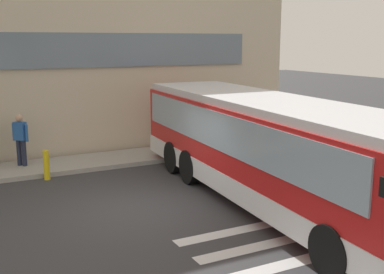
% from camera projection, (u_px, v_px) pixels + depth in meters
% --- Properties ---
extents(ground_plane, '(80.00, 90.00, 0.02)m').
position_uv_depth(ground_plane, '(142.00, 207.00, 12.05)').
color(ground_plane, '#353538').
rests_on(ground_plane, ground).
extents(bay_paint_stripes, '(4.40, 3.96, 0.01)m').
position_uv_depth(bay_paint_stripes, '(317.00, 256.00, 9.28)').
color(bay_paint_stripes, silver).
rests_on(bay_paint_stripes, ground).
extents(terminal_building, '(19.33, 13.80, 6.38)m').
position_uv_depth(terminal_building, '(31.00, 62.00, 21.18)').
color(terminal_building, beige).
rests_on(terminal_building, ground).
extents(boarding_curb, '(21.53, 2.00, 0.15)m').
position_uv_depth(boarding_curb, '(90.00, 162.00, 16.21)').
color(boarding_curb, '#9E9B93').
rests_on(boarding_curb, ground).
extents(bus_main_foreground, '(3.68, 11.90, 2.70)m').
position_uv_depth(bus_main_foreground, '(271.00, 153.00, 12.05)').
color(bus_main_foreground, red).
rests_on(bus_main_foreground, ground).
extents(passenger_by_doorway, '(0.43, 0.46, 1.68)m').
position_uv_depth(passenger_by_doorway, '(20.00, 137.00, 15.29)').
color(passenger_by_doorway, '#1E2338').
rests_on(passenger_by_doorway, boarding_curb).
extents(safety_bollard_yellow, '(0.18, 0.18, 0.90)m').
position_uv_depth(safety_bollard_yellow, '(46.00, 165.00, 14.34)').
color(safety_bollard_yellow, yellow).
rests_on(safety_bollard_yellow, ground).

